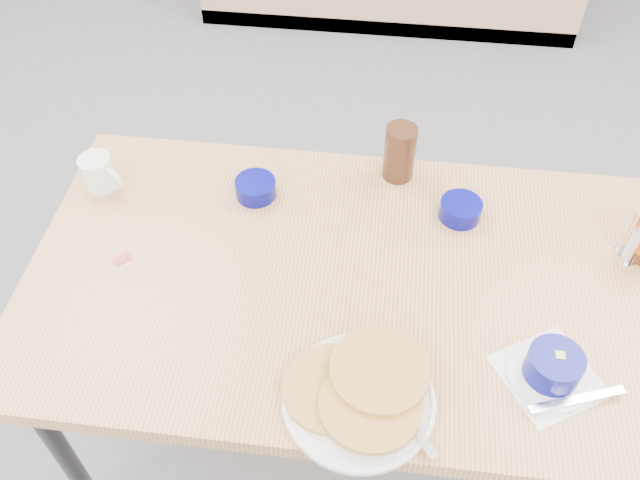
# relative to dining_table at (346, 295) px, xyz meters

# --- Properties ---
(dining_table) EXTENTS (1.40, 0.80, 0.76)m
(dining_table) POSITION_rel_dining_table_xyz_m (0.00, 0.00, 0.00)
(dining_table) COLOR tan
(dining_table) RESTS_ON ground
(pancake_plate) EXTENTS (0.30, 0.29, 0.05)m
(pancake_plate) POSITION_rel_dining_table_xyz_m (0.05, -0.29, 0.08)
(pancake_plate) COLOR white
(pancake_plate) RESTS_ON dining_table
(coffee_mug) EXTENTS (0.11, 0.08, 0.09)m
(coffee_mug) POSITION_rel_dining_table_xyz_m (-0.62, 0.21, 0.11)
(coffee_mug) COLOR white
(coffee_mug) RESTS_ON dining_table
(grits_setting) EXTENTS (0.26, 0.24, 0.07)m
(grits_setting) POSITION_rel_dining_table_xyz_m (0.41, -0.19, 0.09)
(grits_setting) COLOR white
(grits_setting) RESTS_ON dining_table
(creamer_bowl) EXTENTS (0.10, 0.10, 0.04)m
(creamer_bowl) POSITION_rel_dining_table_xyz_m (-0.24, 0.23, 0.08)
(creamer_bowl) COLOR #04066A
(creamer_bowl) RESTS_ON dining_table
(butter_bowl) EXTENTS (0.10, 0.10, 0.04)m
(butter_bowl) POSITION_rel_dining_table_xyz_m (0.24, 0.22, 0.08)
(butter_bowl) COLOR #04066A
(butter_bowl) RESTS_ON dining_table
(amber_tumbler) EXTENTS (0.09, 0.09, 0.14)m
(amber_tumbler) POSITION_rel_dining_table_xyz_m (0.09, 0.34, 0.13)
(amber_tumbler) COLOR #381F12
(amber_tumbler) RESTS_ON dining_table
(sugar_wrapper) EXTENTS (0.05, 0.05, 0.00)m
(sugar_wrapper) POSITION_rel_dining_table_xyz_m (-0.50, -0.01, 0.06)
(sugar_wrapper) COLOR #CA4349
(sugar_wrapper) RESTS_ON dining_table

